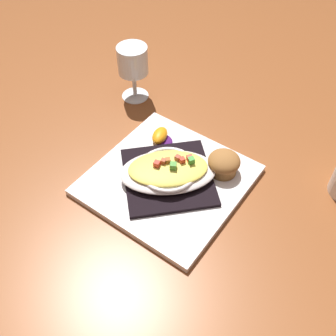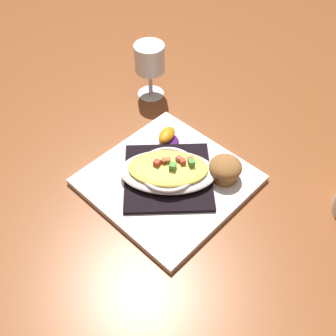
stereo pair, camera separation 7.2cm
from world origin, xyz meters
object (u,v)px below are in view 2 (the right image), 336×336
gratin_dish (168,170)px  square_plate (168,180)px  muffin (225,169)px  stemmed_glass (150,61)px  orange_garnish (167,136)px

gratin_dish → square_plate: bearing=-126.6°
gratin_dish → muffin: (0.08, 0.08, 0.00)m
muffin → stemmed_glass: size_ratio=0.48×
muffin → stemmed_glass: (-0.31, 0.10, 0.06)m
muffin → gratin_dish: bearing=-135.8°
muffin → orange_garnish: muffin is taller
stemmed_glass → orange_garnish: bearing=-33.9°
square_plate → gratin_dish: bearing=53.4°
muffin → stemmed_glass: 0.33m
gratin_dish → muffin: bearing=44.2°
gratin_dish → orange_garnish: 0.11m
square_plate → orange_garnish: size_ratio=5.02×
muffin → square_plate: bearing=-135.8°
stemmed_glass → gratin_dish: bearing=-38.6°
muffin → orange_garnish: bearing=179.2°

